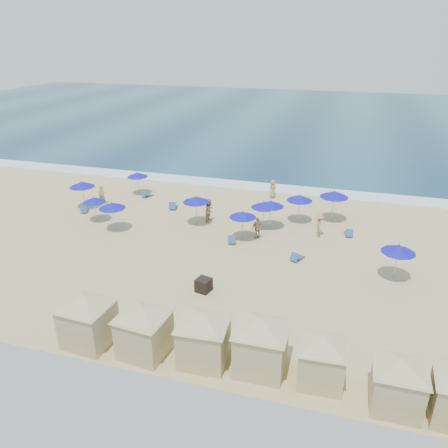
{
  "coord_description": "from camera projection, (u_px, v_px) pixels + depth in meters",
  "views": [
    {
      "loc": [
        7.93,
        -24.23,
        13.83
      ],
      "look_at": [
        -0.01,
        3.0,
        1.35
      ],
      "focal_mm": 35.0,
      "sensor_mm": 36.0,
      "label": 1
    }
  ],
  "objects": [
    {
      "name": "trash_bin",
      "position": [
        204.0,
        285.0,
        25.3
      ],
      "size": [
        0.96,
        0.96,
        0.8
      ],
      "primitive_type": "cube",
      "rotation": [
        0.0,
        0.0,
        -0.24
      ],
      "color": "black",
      "rests_on": "ground"
    },
    {
      "name": "cabana_1",
      "position": [
        143.0,
        324.0,
        19.95
      ],
      "size": [
        4.45,
        4.45,
        2.8
      ],
      "color": "#C8B489",
      "rests_on": "ground"
    },
    {
      "name": "umbrella_0",
      "position": [
        82.0,
        184.0,
        36.71
      ],
      "size": [
        2.15,
        2.15,
        2.44
      ],
      "color": "#A5A8AD",
      "rests_on": "ground"
    },
    {
      "name": "cabana_2",
      "position": [
        203.0,
        331.0,
        19.45
      ],
      "size": [
        4.52,
        4.52,
        2.84
      ],
      "color": "#C8B489",
      "rests_on": "ground"
    },
    {
      "name": "beachgoer_3",
      "position": [
        320.0,
        225.0,
        32.01
      ],
      "size": [
        0.79,
        1.19,
        1.72
      ],
      "primitive_type": "imported",
      "rotation": [
        0.0,
        0.0,
        1.72
      ],
      "color": "#A18459",
      "rests_on": "ground"
    },
    {
      "name": "beach_chair_5",
      "position": [
        349.0,
        233.0,
        32.27
      ],
      "size": [
        0.68,
        1.24,
        0.65
      ],
      "color": "#27548F",
      "rests_on": "ground"
    },
    {
      "name": "umbrella_10",
      "position": [
        399.0,
        249.0,
        25.92
      ],
      "size": [
        2.06,
        2.06,
        2.34
      ],
      "color": "#A5A8AD",
      "rests_on": "ground"
    },
    {
      "name": "beach_chair_3",
      "position": [
        232.0,
        239.0,
        31.25
      ],
      "size": [
        0.83,
        1.32,
        0.67
      ],
      "color": "#27548F",
      "rests_on": "ground"
    },
    {
      "name": "beach_chair_0",
      "position": [
        84.0,
        210.0,
        36.51
      ],
      "size": [
        0.89,
        1.24,
        0.62
      ],
      "color": "#27548F",
      "rests_on": "ground"
    },
    {
      "name": "beachgoer_4",
      "position": [
        273.0,
        189.0,
        39.55
      ],
      "size": [
        0.87,
        0.98,
        1.68
      ],
      "primitive_type": "imported",
      "rotation": [
        0.0,
        0.0,
        4.21
      ],
      "color": "#A18459",
      "rests_on": "ground"
    },
    {
      "name": "seawall",
      "position": [
        104.0,
        406.0,
        16.77
      ],
      "size": [
        160.0,
        6.1,
        1.22
      ],
      "color": "gray",
      "rests_on": "ground"
    },
    {
      "name": "umbrella_8",
      "position": [
        334.0,
        194.0,
        34.1
      ],
      "size": [
        2.28,
        2.28,
        2.59
      ],
      "color": "#A5A8AD",
      "rests_on": "ground"
    },
    {
      "name": "beachgoer_0",
      "position": [
        102.0,
        195.0,
        38.03
      ],
      "size": [
        0.62,
        0.42,
        1.67
      ],
      "primitive_type": "imported",
      "rotation": [
        0.0,
        0.0,
        0.03
      ],
      "color": "#A18459",
      "rests_on": "ground"
    },
    {
      "name": "umbrella_1",
      "position": [
        94.0,
        200.0,
        34.2
      ],
      "size": [
        1.82,
        1.82,
        2.07
      ],
      "color": "#A5A8AD",
      "rests_on": "ground"
    },
    {
      "name": "umbrella_3",
      "position": [
        112.0,
        205.0,
        32.5
      ],
      "size": [
        2.04,
        2.04,
        2.32
      ],
      "color": "#A5A8AD",
      "rests_on": "ground"
    },
    {
      "name": "cabana_3",
      "position": [
        261.0,
        338.0,
        18.95
      ],
      "size": [
        4.67,
        4.67,
        2.93
      ],
      "color": "#C8B489",
      "rests_on": "ground"
    },
    {
      "name": "cabana_5",
      "position": [
        399.0,
        377.0,
        17.05
      ],
      "size": [
        4.17,
        4.17,
        2.62
      ],
      "color": "#C8B489",
      "rests_on": "ground"
    },
    {
      "name": "ground",
      "position": [
        211.0,
        260.0,
        28.9
      ],
      "size": [
        160.0,
        160.0,
        0.0
      ],
      "primitive_type": "plane",
      "color": "tan",
      "rests_on": "ground"
    },
    {
      "name": "beach_chair_2",
      "position": [
        173.0,
        206.0,
        37.24
      ],
      "size": [
        0.85,
        1.41,
        0.73
      ],
      "color": "#27548F",
      "rests_on": "ground"
    },
    {
      "name": "umbrella_4",
      "position": [
        196.0,
        199.0,
        33.54
      ],
      "size": [
        2.1,
        2.1,
        2.39
      ],
      "color": "#A5A8AD",
      "rests_on": "ground"
    },
    {
      "name": "umbrella_7",
      "position": [
        271.0,
        204.0,
        32.87
      ],
      "size": [
        2.03,
        2.03,
        2.31
      ],
      "color": "#A5A8AD",
      "rests_on": "ground"
    },
    {
      "name": "beachgoer_2",
      "position": [
        258.0,
        228.0,
        31.6
      ],
      "size": [
        0.99,
        0.96,
        1.67
      ],
      "primitive_type": "imported",
      "rotation": [
        0.0,
        0.0,
        3.89
      ],
      "color": "#A18459",
      "rests_on": "ground"
    },
    {
      "name": "umbrella_5",
      "position": [
        243.0,
        214.0,
        31.07
      ],
      "size": [
        1.97,
        1.97,
        2.24
      ],
      "color": "#A5A8AD",
      "rests_on": "ground"
    },
    {
      "name": "umbrella_9",
      "position": [
        300.0,
        198.0,
        33.96
      ],
      "size": [
        2.05,
        2.05,
        2.33
      ],
      "color": "#A5A8AD",
      "rests_on": "ground"
    },
    {
      "name": "cabana_0",
      "position": [
        87.0,
        313.0,
        20.64
      ],
      "size": [
        4.59,
        4.59,
        2.89
      ],
      "color": "#C8B489",
      "rests_on": "ground"
    },
    {
      "name": "beachgoer_1",
      "position": [
        210.0,
        210.0,
        34.52
      ],
      "size": [
        0.83,
        1.0,
        1.86
      ],
      "primitive_type": "imported",
      "rotation": [
        0.0,
        0.0,
        1.42
      ],
      "color": "#A18459",
      "rests_on": "ground"
    },
    {
      "name": "ocean",
      "position": [
        306.0,
        117.0,
        77.22
      ],
      "size": [
        160.0,
        80.0,
        0.06
      ],
      "primitive_type": "cube",
      "color": "#0E324F",
      "rests_on": "ground"
    },
    {
      "name": "cabana_4",
      "position": [
        322.0,
        353.0,
        18.31
      ],
      "size": [
        4.13,
        4.13,
        2.59
      ],
      "color": "#C8B489",
      "rests_on": "ground"
    },
    {
      "name": "umbrella_2",
      "position": [
        138.0,
        175.0,
        39.96
      ],
      "size": [
        1.92,
        1.92,
        2.18
      ],
      "color": "#A5A8AD",
      "rests_on": "ground"
    },
    {
      "name": "beach_chair_1",
      "position": [
        146.0,
        195.0,
        39.9
      ],
      "size": [
        0.86,
        1.22,
        0.61
      ],
      "color": "#27548F",
      "rests_on": "ground"
    },
    {
      "name": "umbrella_6",
      "position": [
        264.0,
        205.0,
        32.87
      ],
      "size": [
        1.95,
        1.95,
        2.22
      ],
      "color": "#A5A8AD",
      "rests_on": "ground"
    },
    {
      "name": "surf_line",
      "position": [
        260.0,
        187.0,
        42.5
      ],
      "size": [
        160.0,
        2.5,
        0.08
      ],
      "primitive_type": "cube",
      "color": "white",
      "rests_on": "ground"
    },
    {
      "name": "beach_chair_4",
      "position": [
        297.0,
        257.0,
        28.81
      ],
      "size": [
        0.96,
        1.3,
        0.65
      ],
      "color": "#27548F",
      "rests_on": "ground"
    }
  ]
}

